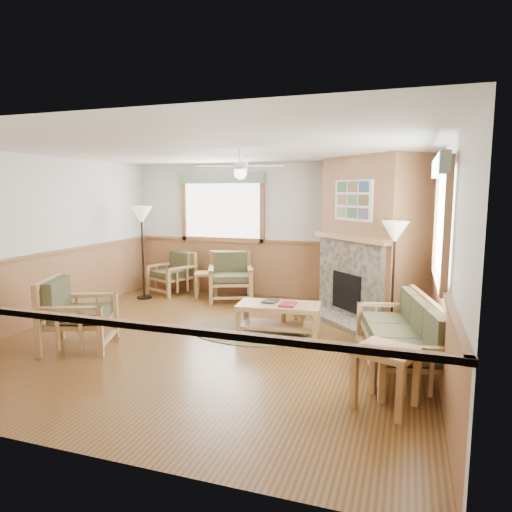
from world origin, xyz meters
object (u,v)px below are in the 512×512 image
(armchair_back_right, at_px, (231,277))
(floor_lamp_left, at_px, (143,253))
(coffee_table, at_px, (279,320))
(floor_lamp_right, at_px, (393,280))
(footstool, at_px, (299,320))
(armchair_back_left, at_px, (172,273))
(sofa, at_px, (399,335))
(armchair_left, at_px, (79,313))
(end_table_sofa, at_px, (386,378))
(end_table_chairs, at_px, (207,284))

(armchair_back_right, distance_m, floor_lamp_left, 1.81)
(coffee_table, xyz_separation_m, floor_lamp_right, (1.59, 0.40, 0.62))
(coffee_table, height_order, floor_lamp_right, floor_lamp_right)
(coffee_table, distance_m, footstool, 0.37)
(armchair_back_left, distance_m, coffee_table, 3.56)
(coffee_table, bearing_deg, armchair_back_left, 138.70)
(coffee_table, height_order, floor_lamp_left, floor_lamp_left)
(armchair_back_right, relative_size, floor_lamp_left, 0.50)
(armchair_back_left, distance_m, floor_lamp_left, 0.83)
(armchair_back_right, bearing_deg, sofa, -62.61)
(armchair_left, distance_m, coffee_table, 2.81)
(sofa, height_order, armchair_back_right, armchair_back_right)
(end_table_sofa, bearing_deg, armchair_back_left, 139.28)
(armchair_back_right, xyz_separation_m, floor_lamp_right, (3.11, -1.48, 0.39))
(armchair_left, bearing_deg, footstool, -80.15)
(sofa, relative_size, footstool, 4.47)
(floor_lamp_left, bearing_deg, floor_lamp_right, -12.24)
(coffee_table, bearing_deg, sofa, -31.62)
(armchair_left, xyz_separation_m, floor_lamp_left, (-0.77, 2.82, 0.44))
(armchair_back_right, bearing_deg, end_table_sofa, -72.88)
(armchair_back_left, bearing_deg, armchair_left, -58.70)
(armchair_left, height_order, end_table_sofa, armchair_left)
(armchair_back_right, bearing_deg, armchair_back_left, 150.80)
(end_table_sofa, bearing_deg, footstool, 122.69)
(end_table_sofa, relative_size, floor_lamp_right, 0.36)
(armchair_back_left, height_order, footstool, armchair_back_left)
(footstool, height_order, floor_lamp_left, floor_lamp_left)
(end_table_sofa, bearing_deg, armchair_back_right, 129.94)
(armchair_back_right, relative_size, coffee_table, 0.78)
(floor_lamp_left, xyz_separation_m, floor_lamp_right, (4.80, -1.04, -0.07))
(armchair_back_right, bearing_deg, armchair_left, -128.67)
(armchair_back_left, bearing_deg, end_table_chairs, 19.03)
(armchair_left, distance_m, end_table_sofa, 4.10)
(footstool, height_order, floor_lamp_right, floor_lamp_right)
(coffee_table, distance_m, floor_lamp_left, 3.59)
(floor_lamp_left, height_order, floor_lamp_right, floor_lamp_left)
(sofa, xyz_separation_m, floor_lamp_left, (-4.93, 2.26, 0.50))
(armchair_left, bearing_deg, end_table_chairs, -27.78)
(armchair_back_right, height_order, floor_lamp_left, floor_lamp_left)
(footstool, distance_m, floor_lamp_left, 3.73)
(end_table_sofa, bearing_deg, armchair_left, 173.15)
(floor_lamp_left, bearing_deg, end_table_chairs, 25.12)
(floor_lamp_right, bearing_deg, armchair_left, -156.16)
(sofa, distance_m, coffee_table, 1.91)
(armchair_back_left, bearing_deg, coffee_table, -11.56)
(armchair_left, xyz_separation_m, footstool, (2.69, 1.65, -0.30))
(coffee_table, bearing_deg, end_table_chairs, 130.20)
(end_table_chairs, bearing_deg, armchair_back_right, -9.29)
(sofa, height_order, footstool, sofa)
(end_table_chairs, xyz_separation_m, floor_lamp_left, (-1.13, -0.53, 0.67))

